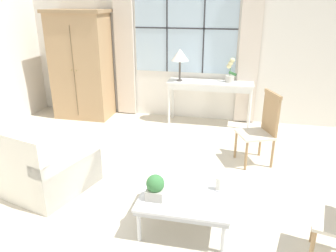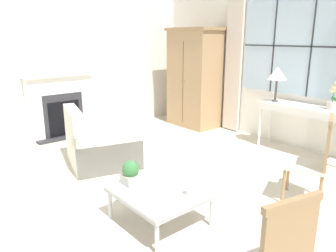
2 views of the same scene
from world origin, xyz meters
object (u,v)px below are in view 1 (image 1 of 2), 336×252
potted_orchid (230,73)px  table_lamp (180,55)px  coffee_table (187,196)px  armchair_upholstered (43,167)px  potted_plant_small (155,187)px  armoire (81,65)px  side_chair_wooden (263,125)px  pillar_candle (219,184)px  console_table (210,87)px

potted_orchid → table_lamp: bearing=-173.0°
potted_orchid → coffee_table: potted_orchid is taller
armchair_upholstered → potted_plant_small: size_ratio=4.82×
armoire → armchair_upholstered: armoire is taller
potted_orchid → armchair_upholstered: (-2.07, -2.76, -0.68)m
table_lamp → armchair_upholstered: (-1.19, -2.65, -0.97)m
side_chair_wooden → coffee_table: side_chair_wooden is taller
armoire → coffee_table: (2.51, -2.92, -0.68)m
potted_plant_small → pillar_candle: (0.59, 0.28, -0.06)m
console_table → pillar_candle: bearing=-82.5°
console_table → coffee_table: (0.07, -3.01, -0.37)m
potted_orchid → side_chair_wooden: size_ratio=0.42×
table_lamp → armchair_upholstered: 3.06m
table_lamp → coffee_table: table_lamp is taller
armoire → console_table: size_ratio=1.31×
potted_orchid → pillar_candle: (0.04, -2.95, -0.52)m
table_lamp → potted_orchid: bearing=7.0°
coffee_table → pillar_candle: (0.31, 0.13, 0.11)m
coffee_table → potted_plant_small: 0.36m
armoire → coffee_table: size_ratio=2.25×
potted_plant_small → side_chair_wooden: bearing=58.4°
armoire → side_chair_wooden: bearing=-21.8°
side_chair_wooden → pillar_candle: (-0.49, -1.47, -0.13)m
armoire → pillar_candle: (2.81, -2.79, -0.58)m
armoire → potted_orchid: bearing=3.3°
potted_plant_small → pillar_candle: size_ratio=1.63×
armoire → armchair_upholstered: 2.79m
table_lamp → pillar_candle: 3.10m
table_lamp → pillar_candle: table_lamp is taller
console_table → armchair_upholstered: size_ratio=1.27×
potted_plant_small → pillar_candle: bearing=25.5°
potted_orchid → side_chair_wooden: (0.53, -1.48, -0.40)m
coffee_table → console_table: bearing=91.3°
potted_orchid → armchair_upholstered: potted_orchid is taller
armoire → potted_plant_small: bearing=-54.1°
armoire → potted_orchid: armoire is taller
table_lamp → pillar_candle: size_ratio=3.77×
console_table → table_lamp: size_ratio=2.66×
console_table → side_chair_wooden: size_ratio=1.50×
potted_orchid → armchair_upholstered: bearing=-127.0°
potted_orchid → coffee_table: 3.15m
table_lamp → potted_plant_small: (0.34, -3.12, -0.76)m
table_lamp → coffee_table: (0.62, -2.97, -0.92)m
table_lamp → coffee_table: size_ratio=0.64×
console_table → armchair_upholstered: 3.23m
console_table → armoire: bearing=-177.8°
potted_orchid → coffee_table: bearing=-95.0°
potted_orchid → potted_plant_small: 3.31m
coffee_table → pillar_candle: bearing=22.5°
coffee_table → pillar_candle: pillar_candle is taller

